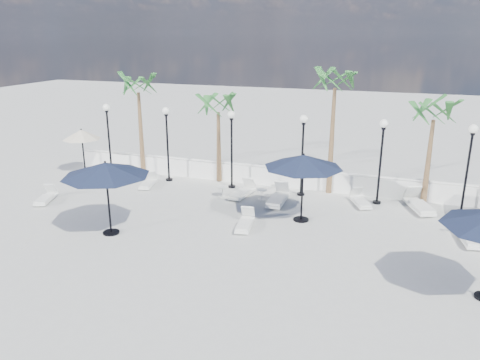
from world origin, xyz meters
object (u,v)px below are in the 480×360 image
(lounger_6, at_px, (419,204))
(lounger_1, at_px, (148,183))
(parasol_navy_left, at_px, (106,170))
(lounger_2, at_px, (242,192))
(lounger_3, at_px, (278,198))
(parasol_navy_mid, at_px, (303,162))
(parasol_cream_small, at_px, (82,135))
(lounger_4, at_px, (245,223))
(lounger_7, at_px, (469,236))
(lounger_0, at_px, (46,197))
(lounger_5, at_px, (360,201))

(lounger_6, bearing_deg, lounger_1, 163.25)
(parasol_navy_left, bearing_deg, lounger_1, 105.52)
(lounger_2, height_order, lounger_3, lounger_3)
(lounger_3, height_order, parasol_navy_mid, parasol_navy_mid)
(lounger_3, height_order, parasol_cream_small, parasol_cream_small)
(lounger_3, xyz_separation_m, parasol_cream_small, (-11.26, 1.19, 1.87))
(lounger_1, xyz_separation_m, lounger_4, (6.25, -3.33, 0.01))
(parasol_cream_small, bearing_deg, parasol_navy_mid, -12.50)
(lounger_7, height_order, parasol_navy_mid, parasol_navy_mid)
(lounger_0, distance_m, lounger_3, 10.59)
(lounger_6, relative_size, lounger_7, 1.17)
(lounger_1, distance_m, lounger_4, 7.08)
(lounger_0, bearing_deg, lounger_3, -1.25)
(lounger_7, bearing_deg, lounger_4, -179.82)
(lounger_4, relative_size, parasol_navy_mid, 0.55)
(lounger_0, distance_m, lounger_5, 14.27)
(lounger_0, distance_m, lounger_7, 17.85)
(lounger_0, distance_m, lounger_4, 9.56)
(lounger_1, distance_m, parasol_navy_left, 6.20)
(lounger_1, distance_m, parasol_cream_small, 4.98)
(lounger_5, height_order, lounger_6, lounger_6)
(lounger_2, height_order, parasol_navy_left, parasol_navy_left)
(lounger_1, xyz_separation_m, lounger_5, (10.31, 0.79, 0.00))
(lounger_0, bearing_deg, lounger_2, 4.48)
(lounger_5, xyz_separation_m, lounger_7, (4.16, -2.65, 0.02))
(lounger_3, height_order, lounger_5, lounger_3)
(parasol_navy_left, relative_size, parasol_cream_small, 1.32)
(lounger_0, xyz_separation_m, lounger_4, (9.56, 0.15, 0.00))
(lounger_5, distance_m, parasol_navy_left, 11.06)
(lounger_7, height_order, parasol_cream_small, parasol_cream_small)
(parasol_navy_left, xyz_separation_m, parasol_cream_small, (-6.03, 6.50, -0.42))
(lounger_6, xyz_separation_m, lounger_7, (1.69, -2.86, -0.04))
(parasol_cream_small, bearing_deg, lounger_4, -21.80)
(lounger_1, distance_m, lounger_6, 12.82)
(lounger_4, bearing_deg, lounger_2, 102.19)
(lounger_1, distance_m, lounger_5, 10.34)
(lounger_0, bearing_deg, lounger_7, -14.00)
(lounger_6, distance_m, parasol_navy_mid, 5.85)
(lounger_2, xyz_separation_m, lounger_3, (1.82, -0.36, 0.03))
(lounger_4, xyz_separation_m, parasol_cream_small, (-10.74, 4.30, 1.92))
(lounger_5, height_order, parasol_cream_small, parasol_cream_small)
(lounger_6, bearing_deg, lounger_2, 165.00)
(lounger_3, distance_m, lounger_6, 6.14)
(lounger_2, bearing_deg, lounger_6, 13.88)
(parasol_navy_left, relative_size, parasol_navy_mid, 1.03)
(parasol_navy_mid, bearing_deg, lounger_5, 51.08)
(lounger_3, relative_size, lounger_7, 1.08)
(lounger_4, distance_m, lounger_5, 5.78)
(lounger_1, bearing_deg, lounger_5, -9.03)
(lounger_2, xyz_separation_m, lounger_6, (7.83, 0.85, 0.03))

